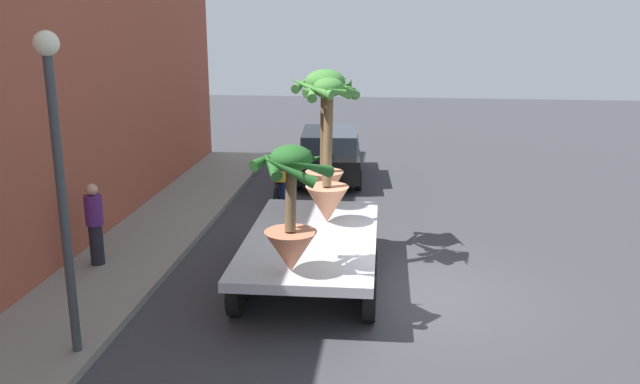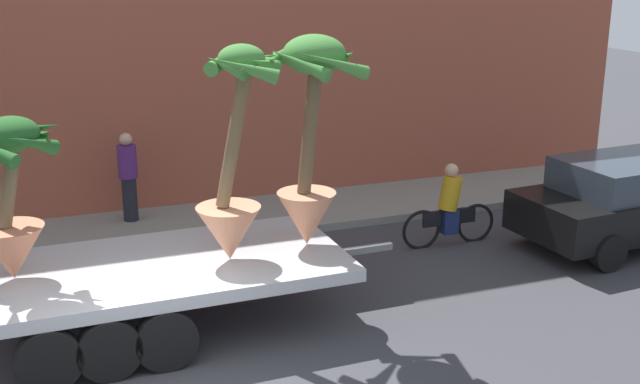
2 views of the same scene
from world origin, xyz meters
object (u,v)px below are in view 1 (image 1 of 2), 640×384
flatbed_trailer (310,250)px  potted_palm_front (325,134)px  cyclist (280,182)px  pedestrian_near_gate (95,223)px  potted_palm_rear (291,212)px  street_lamp (58,155)px  parked_car (330,153)px  potted_palm_middle (328,161)px

flatbed_trailer → potted_palm_front: 3.02m
cyclist → pedestrian_near_gate: size_ratio=1.08×
potted_palm_rear → street_lamp: size_ratio=0.44×
parked_car → street_lamp: (-12.00, 2.77, 2.40)m
parked_car → pedestrian_near_gate: pedestrian_near_gate is taller
potted_palm_middle → cyclist: size_ratio=1.60×
cyclist → street_lamp: 9.34m
cyclist → parked_car: bearing=-18.4°
potted_palm_middle → parked_car: size_ratio=0.64×
flatbed_trailer → potted_palm_rear: 2.04m
potted_palm_front → pedestrian_near_gate: (-2.03, 4.51, -1.55)m
flatbed_trailer → potted_palm_front: potted_palm_front is taller
potted_palm_rear → parked_car: potted_palm_rear is taller
pedestrian_near_gate → street_lamp: street_lamp is taller
cyclist → parked_car: parked_car is taller
potted_palm_middle → street_lamp: (-4.44, 3.46, 0.98)m
parked_car → potted_palm_middle: bearing=-174.8°
potted_palm_rear → street_lamp: 3.71m
potted_palm_rear → flatbed_trailer: bearing=-4.4°
potted_palm_middle → street_lamp: size_ratio=0.61×
street_lamp → potted_palm_rear: bearing=-62.9°
potted_palm_middle → street_lamp: street_lamp is taller
parked_car → flatbed_trailer: bearing=-176.9°
pedestrian_near_gate → potted_palm_front: bearing=-65.8°
potted_palm_middle → cyclist: 4.97m
potted_palm_middle → potted_palm_front: (1.16, 0.19, 0.34)m
flatbed_trailer → pedestrian_near_gate: bearing=85.3°
parked_car → pedestrian_near_gate: size_ratio=2.71×
pedestrian_near_gate → cyclist: bearing=-29.4°
pedestrian_near_gate → flatbed_trailer: bearing=-94.7°
potted_palm_front → cyclist: potted_palm_front is taller
flatbed_trailer → parked_car: size_ratio=1.30×
parked_car → street_lamp: size_ratio=0.96×
potted_palm_front → parked_car: 6.66m
potted_palm_middle → street_lamp: bearing=142.1°
flatbed_trailer → parked_car: (8.80, 0.47, 0.07)m
cyclist → pedestrian_near_gate: pedestrian_near_gate is taller
potted_palm_rear → pedestrian_near_gate: size_ratio=1.25×
parked_car → pedestrian_near_gate: (-8.43, 4.01, 0.21)m
potted_palm_middle → potted_palm_front: 1.22m
cyclist → street_lamp: bearing=169.0°
cyclist → pedestrian_near_gate: bearing=150.6°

